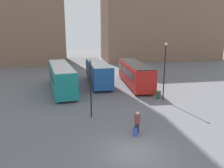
% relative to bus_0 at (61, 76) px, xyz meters
% --- Properties ---
extents(ground_plane, '(160.00, 160.00, 0.00)m').
position_rel_bus_0_xyz_m(ground_plane, '(5.02, -16.27, -1.78)').
color(ground_plane, slate).
extents(building_block_right, '(29.94, 12.42, 20.20)m').
position_rel_bus_0_xyz_m(building_block_right, '(24.83, 27.88, 8.32)').
color(building_block_right, '#7F604C').
rests_on(building_block_right, ground_plane).
extents(bus_0, '(4.02, 11.95, 3.28)m').
position_rel_bus_0_xyz_m(bus_0, '(0.00, 0.00, 0.00)').
color(bus_0, '#19847F').
rests_on(bus_0, ground_plane).
extents(bus_1, '(2.77, 10.02, 3.15)m').
position_rel_bus_0_xyz_m(bus_1, '(5.08, 2.37, -0.07)').
color(bus_1, '#1E56A3').
rests_on(bus_1, ground_plane).
extents(bus_2, '(3.07, 11.65, 3.12)m').
position_rel_bus_0_xyz_m(bus_2, '(10.03, 0.82, -0.08)').
color(bus_2, red).
rests_on(bus_2, ground_plane).
extents(traveler, '(0.46, 0.46, 1.70)m').
position_rel_bus_0_xyz_m(traveler, '(5.98, -13.72, -0.77)').
color(traveler, '#382D4C').
rests_on(traveler, ground_plane).
extents(suitcase, '(0.26, 0.37, 0.93)m').
position_rel_bus_0_xyz_m(suitcase, '(5.70, -14.16, -1.45)').
color(suitcase, '#334CB2').
rests_on(suitcase, ground_plane).
extents(lamp_post_0, '(0.28, 0.28, 5.23)m').
position_rel_bus_0_xyz_m(lamp_post_0, '(2.91, -9.99, 1.33)').
color(lamp_post_0, black).
rests_on(lamp_post_0, ground_plane).
extents(lamp_post_1, '(0.28, 0.28, 6.26)m').
position_rel_bus_0_xyz_m(lamp_post_1, '(11.09, -6.69, 1.86)').
color(lamp_post_1, black).
rests_on(lamp_post_1, ground_plane).
extents(trash_bin, '(0.52, 0.52, 0.85)m').
position_rel_bus_0_xyz_m(trash_bin, '(10.89, -5.91, -1.36)').
color(trash_bin, '#285633').
rests_on(trash_bin, ground_plane).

